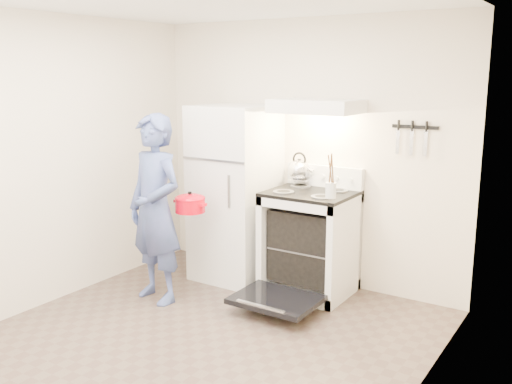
# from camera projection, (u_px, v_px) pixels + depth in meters

# --- Properties ---
(floor) EXTENTS (3.60, 3.60, 0.00)m
(floor) POSITION_uv_depth(u_px,v_px,m) (189.00, 348.00, 4.23)
(floor) COLOR brown
(floor) RESTS_ON ground
(back_wall) EXTENTS (3.20, 0.02, 2.50)m
(back_wall) POSITION_uv_depth(u_px,v_px,m) (306.00, 153.00, 5.45)
(back_wall) COLOR beige
(back_wall) RESTS_ON ground
(refrigerator) EXTENTS (0.70, 0.70, 1.70)m
(refrigerator) POSITION_uv_depth(u_px,v_px,m) (235.00, 193.00, 5.56)
(refrigerator) COLOR silver
(refrigerator) RESTS_ON floor
(stove_body) EXTENTS (0.76, 0.65, 0.92)m
(stove_body) POSITION_uv_depth(u_px,v_px,m) (310.00, 244.00, 5.23)
(stove_body) COLOR silver
(stove_body) RESTS_ON floor
(cooktop) EXTENTS (0.76, 0.65, 0.03)m
(cooktop) POSITION_uv_depth(u_px,v_px,m) (311.00, 193.00, 5.13)
(cooktop) COLOR black
(cooktop) RESTS_ON stove_body
(backsplash) EXTENTS (0.76, 0.07, 0.20)m
(backsplash) POSITION_uv_depth(u_px,v_px,m) (325.00, 176.00, 5.34)
(backsplash) COLOR silver
(backsplash) RESTS_ON cooktop
(oven_door) EXTENTS (0.70, 0.54, 0.04)m
(oven_door) POSITION_uv_depth(u_px,v_px,m) (276.00, 299.00, 4.81)
(oven_door) COLOR black
(oven_door) RESTS_ON floor
(oven_rack) EXTENTS (0.60, 0.52, 0.01)m
(oven_rack) POSITION_uv_depth(u_px,v_px,m) (310.00, 246.00, 5.23)
(oven_rack) COLOR slate
(oven_rack) RESTS_ON stove_body
(range_hood) EXTENTS (0.76, 0.50, 0.12)m
(range_hood) POSITION_uv_depth(u_px,v_px,m) (316.00, 106.00, 5.03)
(range_hood) COLOR silver
(range_hood) RESTS_ON back_wall
(knife_strip) EXTENTS (0.40, 0.02, 0.03)m
(knife_strip) POSITION_uv_depth(u_px,v_px,m) (415.00, 127.00, 4.82)
(knife_strip) COLOR black
(knife_strip) RESTS_ON back_wall
(pizza_stone) EXTENTS (0.32, 0.32, 0.02)m
(pizza_stone) POSITION_uv_depth(u_px,v_px,m) (313.00, 248.00, 5.14)
(pizza_stone) COLOR #916F51
(pizza_stone) RESTS_ON oven_rack
(tea_kettle) EXTENTS (0.26, 0.21, 0.31)m
(tea_kettle) POSITION_uv_depth(u_px,v_px,m) (299.00, 169.00, 5.40)
(tea_kettle) COLOR #B9B9BE
(tea_kettle) RESTS_ON cooktop
(utensil_jar) EXTENTS (0.11, 0.11, 0.13)m
(utensil_jar) POSITION_uv_depth(u_px,v_px,m) (331.00, 190.00, 4.72)
(utensil_jar) COLOR silver
(utensil_jar) RESTS_ON cooktop
(person) EXTENTS (0.66, 0.49, 1.66)m
(person) POSITION_uv_depth(u_px,v_px,m) (155.00, 209.00, 4.97)
(person) COLOR navy
(person) RESTS_ON floor
(dutch_oven) EXTENTS (0.34, 0.27, 0.22)m
(dutch_oven) POSITION_uv_depth(u_px,v_px,m) (190.00, 205.00, 5.06)
(dutch_oven) COLOR red
(dutch_oven) RESTS_ON person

